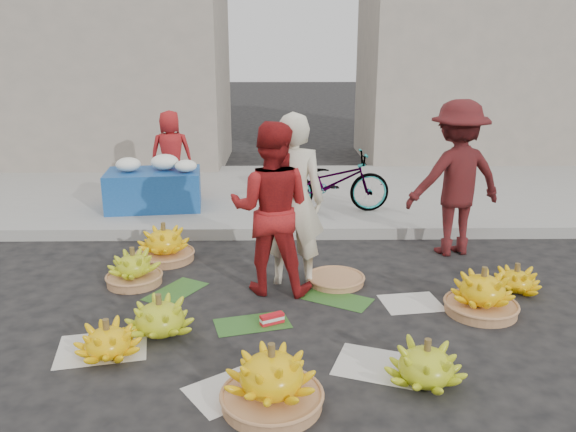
{
  "coord_description": "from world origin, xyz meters",
  "views": [
    {
      "loc": [
        0.15,
        -4.68,
        2.32
      ],
      "look_at": [
        0.23,
        0.79,
        0.7
      ],
      "focal_mm": 35.0,
      "sensor_mm": 36.0,
      "label": 1
    }
  ],
  "objects_px": {
    "flower_table": "(155,187)",
    "vendor_cream": "(292,201)",
    "banana_bunch_0": "(160,317)",
    "banana_bunch_4": "(482,293)",
    "bicycle": "(332,182)"
  },
  "relations": [
    {
      "from": "vendor_cream",
      "to": "bicycle",
      "type": "distance_m",
      "value": 2.38
    },
    {
      "from": "bicycle",
      "to": "banana_bunch_4",
      "type": "bearing_deg",
      "value": -162.34
    },
    {
      "from": "flower_table",
      "to": "vendor_cream",
      "type": "bearing_deg",
      "value": -59.07
    },
    {
      "from": "banana_bunch_0",
      "to": "vendor_cream",
      "type": "xyz_separation_m",
      "value": [
        1.15,
        1.09,
        0.72
      ]
    },
    {
      "from": "banana_bunch_0",
      "to": "flower_table",
      "type": "height_order",
      "value": "flower_table"
    },
    {
      "from": "banana_bunch_0",
      "to": "vendor_cream",
      "type": "bearing_deg",
      "value": 43.42
    },
    {
      "from": "vendor_cream",
      "to": "bicycle",
      "type": "bearing_deg",
      "value": -101.62
    },
    {
      "from": "banana_bunch_4",
      "to": "banana_bunch_0",
      "type": "bearing_deg",
      "value": -172.83
    },
    {
      "from": "banana_bunch_4",
      "to": "vendor_cream",
      "type": "bearing_deg",
      "value": 157.14
    },
    {
      "from": "banana_bunch_0",
      "to": "bicycle",
      "type": "bearing_deg",
      "value": 62.47
    },
    {
      "from": "banana_bunch_4",
      "to": "bicycle",
      "type": "xyz_separation_m",
      "value": [
        -1.11,
        3.0,
        0.36
      ]
    },
    {
      "from": "banana_bunch_0",
      "to": "bicycle",
      "type": "height_order",
      "value": "bicycle"
    },
    {
      "from": "vendor_cream",
      "to": "flower_table",
      "type": "relative_size",
      "value": 1.25
    },
    {
      "from": "banana_bunch_0",
      "to": "flower_table",
      "type": "relative_size",
      "value": 0.48
    },
    {
      "from": "banana_bunch_0",
      "to": "bicycle",
      "type": "distance_m",
      "value": 3.81
    }
  ]
}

